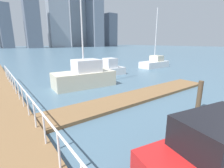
% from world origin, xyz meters
% --- Properties ---
extents(ground_plane, '(300.00, 300.00, 0.00)m').
position_xyz_m(ground_plane, '(0.00, 20.00, 0.00)').
color(ground_plane, slate).
extents(floating_dock, '(13.66, 2.00, 0.18)m').
position_xyz_m(floating_dock, '(3.33, 7.95, 0.09)').
color(floating_dock, olive).
rests_on(floating_dock, ground_plane).
extents(boardwalk_railing, '(0.06, 22.60, 1.08)m').
position_xyz_m(boardwalk_railing, '(-3.15, 7.68, 1.21)').
color(boardwalk_railing, white).
rests_on(boardwalk_railing, boardwalk).
extents(dock_piling_1, '(0.25, 0.25, 1.65)m').
position_xyz_m(dock_piling_1, '(4.47, 4.48, 0.82)').
color(dock_piling_1, brown).
rests_on(dock_piling_1, ground_plane).
extents(moored_boat_0, '(5.13, 2.53, 10.03)m').
position_xyz_m(moored_boat_0, '(1.92, 12.67, 0.90)').
color(moored_boat_0, beige).
rests_on(moored_boat_0, ground_plane).
extents(moored_boat_1, '(4.27, 1.91, 1.87)m').
position_xyz_m(moored_boat_1, '(6.27, 15.51, 0.63)').
color(moored_boat_1, white).
rests_on(moored_boat_1, ground_plane).
extents(moored_boat_2, '(4.57, 2.00, 8.11)m').
position_xyz_m(moored_boat_2, '(15.10, 16.05, 0.65)').
color(moored_boat_2, white).
rests_on(moored_boat_2, ground_plane).
extents(skyline_tower_2, '(7.04, 11.83, 25.54)m').
position_xyz_m(skyline_tower_2, '(6.23, 122.49, 12.77)').
color(skyline_tower_2, slate).
rests_on(skyline_tower_2, ground_plane).
extents(skyline_tower_3, '(8.87, 9.03, 31.12)m').
position_xyz_m(skyline_tower_3, '(20.35, 114.94, 15.56)').
color(skyline_tower_3, slate).
rests_on(skyline_tower_3, ground_plane).
extents(skyline_tower_5, '(13.82, 12.59, 53.78)m').
position_xyz_m(skyline_tower_5, '(56.48, 131.66, 26.89)').
color(skyline_tower_5, '#8C939E').
rests_on(skyline_tower_5, ground_plane).
extents(skyline_tower_6, '(9.11, 13.44, 54.98)m').
position_xyz_m(skyline_tower_6, '(68.08, 120.01, 27.49)').
color(skyline_tower_6, gray).
rests_on(skyline_tower_6, ground_plane).
extents(skyline_tower_7, '(9.17, 10.84, 27.00)m').
position_xyz_m(skyline_tower_7, '(83.90, 121.55, 13.50)').
color(skyline_tower_7, slate).
rests_on(skyline_tower_7, ground_plane).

